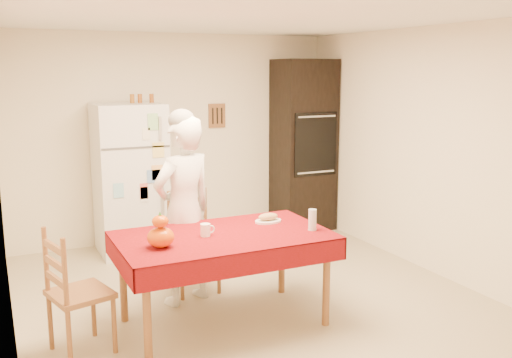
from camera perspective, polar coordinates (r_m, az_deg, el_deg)
floor at (r=5.34m, az=-0.44°, el=-11.90°), size 4.50×4.50×0.00m
room_shell at (r=4.94m, az=-0.47°, el=5.72°), size 4.02×4.52×2.51m
refrigerator at (r=6.62m, az=-12.45°, el=0.02°), size 0.75×0.74×1.70m
oven_cabinet at (r=7.45m, az=4.76°, el=3.37°), size 0.70×0.62×2.20m
dining_table at (r=4.64m, az=-3.28°, el=-6.36°), size 1.70×1.00×0.76m
chair_far at (r=5.45m, az=-6.46°, el=-5.81°), size 0.42×0.40×0.95m
chair_left at (r=4.41m, az=-17.99°, el=-10.38°), size 0.49×0.51×0.95m
seated_woman at (r=5.07m, az=-7.23°, el=-3.19°), size 0.71×0.58×1.68m
coffee_mug at (r=4.57m, az=-5.08°, el=-5.10°), size 0.08×0.08×0.10m
pumpkin_lower at (r=4.32m, az=-9.51°, el=-5.77°), size 0.20×0.20×0.15m
pumpkin_upper at (r=4.29m, az=-9.56°, el=-4.20°), size 0.12×0.12×0.09m
wine_glass at (r=4.73m, az=5.66°, el=-4.07°), size 0.07×0.07×0.18m
bread_plate at (r=4.97m, az=1.22°, el=-4.24°), size 0.24×0.24×0.02m
bread_loaf at (r=4.96m, az=1.23°, el=-3.78°), size 0.18×0.10×0.06m
spice_jar_left at (r=6.58m, az=-12.28°, el=7.86°), size 0.05×0.05×0.10m
spice_jar_mid at (r=6.60m, az=-11.53°, el=7.90°), size 0.05×0.05×0.10m
spice_jar_right at (r=6.63m, az=-10.40°, el=7.95°), size 0.05×0.05×0.10m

